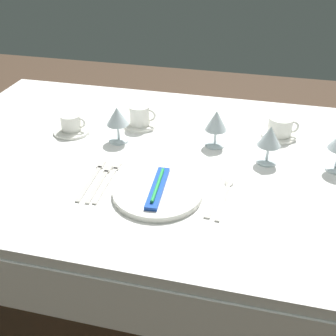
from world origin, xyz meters
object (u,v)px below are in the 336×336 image
(toothbrush_package, at_px, (158,187))
(wine_glass_centre, at_px, (216,122))
(dinner_plate, at_px, (158,192))
(fork_salad, at_px, (92,179))
(dinner_knife, at_px, (213,197))
(wine_glass_far, at_px, (270,138))
(wine_glass_right, at_px, (117,118))
(coffee_cup_far, at_px, (281,126))
(coffee_cup_right, at_px, (140,115))
(fork_inner, at_px, (100,182))
(spoon_soup, at_px, (226,194))
(coffee_cup_left, at_px, (71,122))
(fork_outer, at_px, (109,180))

(toothbrush_package, distance_m, wine_glass_centre, 0.36)
(wine_glass_centre, bearing_deg, dinner_plate, -109.37)
(fork_salad, xyz_separation_m, wine_glass_centre, (0.34, 0.31, 0.09))
(dinner_knife, height_order, wine_glass_far, wine_glass_far)
(dinner_knife, bearing_deg, wine_glass_right, 145.48)
(dinner_plate, distance_m, coffee_cup_far, 0.57)
(coffee_cup_right, distance_m, wine_glass_right, 0.15)
(wine_glass_centre, bearing_deg, wine_glass_right, -171.73)
(fork_inner, relative_size, spoon_soup, 0.98)
(coffee_cup_right, distance_m, wine_glass_far, 0.51)
(fork_salad, relative_size, coffee_cup_left, 2.36)
(fork_outer, relative_size, coffee_cup_left, 2.39)
(fork_salad, bearing_deg, coffee_cup_right, 84.12)
(dinner_knife, relative_size, coffee_cup_right, 2.10)
(fork_outer, relative_size, wine_glass_right, 1.75)
(dinner_plate, distance_m, coffee_cup_right, 0.46)
(wine_glass_centre, bearing_deg, fork_outer, -133.54)
(toothbrush_package, bearing_deg, coffee_cup_left, 143.13)
(wine_glass_far, bearing_deg, fork_inner, -153.83)
(dinner_plate, relative_size, coffee_cup_right, 2.61)
(coffee_cup_left, relative_size, wine_glass_centre, 0.72)
(fork_inner, xyz_separation_m, dinner_knife, (0.35, 0.00, 0.00))
(fork_salad, distance_m, coffee_cup_left, 0.35)
(dinner_plate, height_order, coffee_cup_far, coffee_cup_far)
(dinner_knife, height_order, spoon_soup, spoon_soup)
(fork_outer, bearing_deg, dinner_knife, -1.96)
(dinner_knife, bearing_deg, coffee_cup_left, 153.34)
(dinner_knife, relative_size, spoon_soup, 1.00)
(dinner_knife, xyz_separation_m, wine_glass_right, (-0.39, 0.27, 0.09))
(coffee_cup_far, bearing_deg, wine_glass_right, -163.22)
(wine_glass_right, bearing_deg, dinner_plate, -52.07)
(toothbrush_package, distance_m, fork_salad, 0.23)
(fork_inner, height_order, coffee_cup_far, coffee_cup_far)
(fork_salad, distance_m, spoon_soup, 0.42)
(fork_inner, distance_m, dinner_knife, 0.35)
(toothbrush_package, relative_size, coffee_cup_far, 1.91)
(wine_glass_centre, relative_size, wine_glass_far, 1.01)
(coffee_cup_far, bearing_deg, coffee_cup_right, -175.77)
(toothbrush_package, bearing_deg, coffee_cup_far, 53.35)
(fork_outer, height_order, coffee_cup_right, coffee_cup_right)
(spoon_soup, height_order, wine_glass_centre, wine_glass_centre)
(coffee_cup_right, height_order, wine_glass_far, wine_glass_far)
(fork_salad, height_order, spoon_soup, spoon_soup)
(fork_inner, bearing_deg, toothbrush_package, -6.03)
(dinner_knife, distance_m, coffee_cup_left, 0.65)
(coffee_cup_right, bearing_deg, wine_glass_far, -17.84)
(fork_outer, relative_size, dinner_knife, 1.07)
(fork_inner, relative_size, wine_glass_centre, 1.57)
(coffee_cup_left, height_order, wine_glass_centre, wine_glass_centre)
(dinner_plate, xyz_separation_m, wine_glass_right, (-0.22, 0.29, 0.08))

